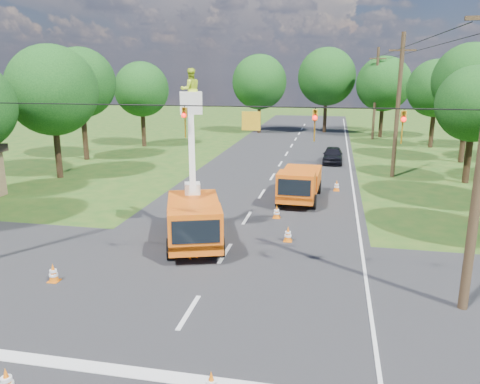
% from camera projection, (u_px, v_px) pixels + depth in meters
% --- Properties ---
extents(ground, '(140.00, 140.00, 0.00)m').
position_uv_depth(ground, '(272.00, 177.00, 33.67)').
color(ground, '#214F17').
rests_on(ground, ground).
extents(road_main, '(12.00, 100.00, 0.06)m').
position_uv_depth(road_main, '(272.00, 177.00, 33.67)').
color(road_main, black).
rests_on(road_main, ground).
extents(road_cross, '(56.00, 10.00, 0.07)m').
position_uv_depth(road_cross, '(206.00, 286.00, 16.58)').
color(road_cross, black).
rests_on(road_cross, ground).
extents(stop_bar, '(9.00, 0.45, 0.02)m').
position_uv_depth(stop_bar, '(150.00, 376.00, 11.64)').
color(stop_bar, silver).
rests_on(stop_bar, ground).
extents(edge_line, '(0.12, 90.00, 0.02)m').
position_uv_depth(edge_line, '(352.00, 181.00, 32.61)').
color(edge_line, silver).
rests_on(edge_line, ground).
extents(bucket_truck, '(3.83, 6.15, 7.51)m').
position_uv_depth(bucket_truck, '(194.00, 209.00, 20.27)').
color(bucket_truck, '#E35110').
rests_on(bucket_truck, ground).
extents(second_truck, '(2.39, 5.61, 2.07)m').
position_uv_depth(second_truck, '(300.00, 183.00, 27.22)').
color(second_truck, '#E35110').
rests_on(second_truck, ground).
extents(ground_worker, '(0.68, 0.68, 1.58)m').
position_uv_depth(ground_worker, '(193.00, 241.00, 18.76)').
color(ground_worker, '#E14E12').
rests_on(ground_worker, ground).
extents(distant_car, '(1.67, 4.00, 1.35)m').
position_uv_depth(distant_car, '(333.00, 155.00, 38.85)').
color(distant_car, black).
rests_on(distant_car, ground).
extents(traffic_cone_0, '(0.38, 0.38, 0.71)m').
position_uv_depth(traffic_cone_0, '(7.00, 382.00, 10.88)').
color(traffic_cone_0, orange).
rests_on(traffic_cone_0, ground).
extents(traffic_cone_2, '(0.38, 0.38, 0.71)m').
position_uv_depth(traffic_cone_2, '(288.00, 234.00, 20.79)').
color(traffic_cone_2, orange).
rests_on(traffic_cone_2, ground).
extents(traffic_cone_3, '(0.38, 0.38, 0.71)m').
position_uv_depth(traffic_cone_3, '(277.00, 212.00, 24.12)').
color(traffic_cone_3, orange).
rests_on(traffic_cone_3, ground).
extents(traffic_cone_4, '(0.38, 0.38, 0.71)m').
position_uv_depth(traffic_cone_4, '(53.00, 273.00, 16.78)').
color(traffic_cone_4, orange).
rests_on(traffic_cone_4, ground).
extents(traffic_cone_7, '(0.38, 0.38, 0.71)m').
position_uv_depth(traffic_cone_7, '(337.00, 186.00, 29.68)').
color(traffic_cone_7, orange).
rests_on(traffic_cone_7, ground).
extents(pole_right_mid, '(1.80, 0.30, 10.00)m').
position_uv_depth(pole_right_mid, '(398.00, 105.00, 32.68)').
color(pole_right_mid, '#4C3823').
rests_on(pole_right_mid, ground).
extents(pole_right_far, '(1.80, 0.30, 10.00)m').
position_uv_depth(pole_right_far, '(376.00, 93.00, 51.67)').
color(pole_right_far, '#4C3823').
rests_on(pole_right_far, ground).
extents(signal_span, '(18.00, 0.29, 1.07)m').
position_uv_depth(signal_span, '(271.00, 120.00, 14.69)').
color(signal_span, black).
rests_on(signal_span, ground).
extents(tree_left_d, '(6.20, 6.20, 9.24)m').
position_uv_depth(tree_left_d, '(52.00, 91.00, 32.17)').
color(tree_left_d, '#382616').
rests_on(tree_left_d, ground).
extents(tree_left_e, '(5.80, 5.80, 9.41)m').
position_uv_depth(tree_left_e, '(81.00, 83.00, 39.07)').
color(tree_left_e, '#382616').
rests_on(tree_left_e, ground).
extents(tree_left_f, '(5.40, 5.40, 8.40)m').
position_uv_depth(tree_left_f, '(142.00, 89.00, 46.48)').
color(tree_left_f, '#382616').
rests_on(tree_left_f, ground).
extents(tree_right_c, '(5.00, 5.00, 7.83)m').
position_uv_depth(tree_right_c, '(475.00, 104.00, 30.78)').
color(tree_right_c, '#382616').
rests_on(tree_right_c, ground).
extents(tree_right_d, '(6.00, 6.00, 9.70)m').
position_uv_depth(tree_right_d, '(470.00, 81.00, 37.73)').
color(tree_right_d, '#382616').
rests_on(tree_right_d, ground).
extents(tree_right_e, '(5.60, 5.60, 8.63)m').
position_uv_depth(tree_right_e, '(436.00, 88.00, 45.74)').
color(tree_right_e, '#382616').
rests_on(tree_right_e, ground).
extents(tree_far_a, '(6.60, 6.60, 9.50)m').
position_uv_depth(tree_far_a, '(259.00, 82.00, 56.83)').
color(tree_far_a, '#382616').
rests_on(tree_far_a, ground).
extents(tree_far_b, '(7.00, 7.00, 10.32)m').
position_uv_depth(tree_far_b, '(327.00, 77.00, 57.05)').
color(tree_far_b, '#382616').
rests_on(tree_far_b, ground).
extents(tree_far_c, '(6.20, 6.20, 9.18)m').
position_uv_depth(tree_far_c, '(384.00, 84.00, 53.14)').
color(tree_far_c, '#382616').
rests_on(tree_far_c, ground).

